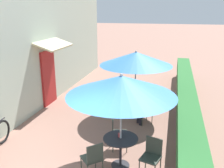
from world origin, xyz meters
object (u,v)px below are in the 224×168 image
(patio_table_near, at_px, (121,145))
(cafe_chair_mid_left, at_px, (147,108))
(coffee_cup_near, at_px, (120,135))
(cafe_chair_mid_back, at_px, (113,100))
(cafe_chair_near_back, at_px, (117,131))
(cafe_chair_mid_right, at_px, (144,95))
(coffee_cup_mid, at_px, (136,95))
(cafe_chair_near_right, at_px, (152,154))
(patio_table_mid, at_px, (135,100))
(patio_umbrella_near, at_px, (121,86))
(seated_patron_mid_left, at_px, (144,104))
(patio_umbrella_mid, at_px, (136,59))
(cafe_chair_near_left, at_px, (93,157))

(patio_table_near, xyz_separation_m, cafe_chair_mid_left, (0.33, 2.50, -0.03))
(coffee_cup_near, distance_m, cafe_chair_mid_left, 2.50)
(patio_table_near, xyz_separation_m, cafe_chair_mid_back, (-0.90, 2.93, -0.03))
(coffee_cup_near, bearing_deg, cafe_chair_near_back, 108.08)
(cafe_chair_mid_right, height_order, coffee_cup_mid, cafe_chair_mid_right)
(cafe_chair_near_right, xyz_separation_m, patio_table_mid, (-0.90, 3.21, 0.03))
(patio_table_near, height_order, cafe_chair_mid_back, cafe_chair_mid_back)
(patio_umbrella_near, bearing_deg, seated_patron_mid_left, 84.40)
(cafe_chair_near_right, xyz_separation_m, patio_umbrella_mid, (-0.90, 3.21, 1.49))
(cafe_chair_mid_back, bearing_deg, patio_umbrella_near, -77.87)
(cafe_chair_mid_back, bearing_deg, cafe_chair_mid_left, -24.17)
(cafe_chair_near_back, relative_size, cafe_chair_mid_back, 1.00)
(cafe_chair_mid_back, bearing_deg, patio_table_near, -77.87)
(cafe_chair_near_left, bearing_deg, cafe_chair_mid_back, 52.97)
(coffee_cup_mid, bearing_deg, patio_table_mid, 111.61)
(patio_umbrella_near, height_order, cafe_chair_mid_right, patio_umbrella_near)
(cafe_chair_near_back, xyz_separation_m, cafe_chair_mid_left, (0.58, 1.79, 0.00))
(patio_table_near, relative_size, cafe_chair_mid_back, 0.94)
(cafe_chair_near_left, height_order, coffee_cup_mid, cafe_chair_near_left)
(cafe_chair_near_right, height_order, cafe_chair_mid_back, same)
(patio_umbrella_mid, bearing_deg, seated_patron_mid_left, -57.77)
(patio_umbrella_near, relative_size, coffee_cup_mid, 27.05)
(cafe_chair_mid_back, bearing_deg, cafe_chair_near_back, -78.69)
(patio_table_near, relative_size, seated_patron_mid_left, 0.65)
(patio_table_mid, bearing_deg, patio_table_near, -87.01)
(coffee_cup_near, height_order, cafe_chair_mid_right, cafe_chair_mid_right)
(patio_table_mid, bearing_deg, cafe_chair_mid_back, -169.24)
(patio_table_mid, distance_m, cafe_chair_mid_left, 0.75)
(cafe_chair_near_left, bearing_deg, coffee_cup_near, 10.37)
(coffee_cup_mid, bearing_deg, seated_patron_mid_left, -55.48)
(cafe_chair_mid_left, distance_m, seated_patron_mid_left, 0.20)
(cafe_chair_near_right, bearing_deg, cafe_chair_near_left, 35.83)
(cafe_chair_mid_left, height_order, seated_patron_mid_left, seated_patron_mid_left)
(patio_table_near, xyz_separation_m, patio_table_mid, (-0.16, 3.07, 0.00))
(cafe_chair_near_back, xyz_separation_m, patio_umbrella_mid, (0.09, 2.36, 1.49))
(cafe_chair_near_left, height_order, seated_patron_mid_left, seated_patron_mid_left)
(patio_umbrella_mid, bearing_deg, cafe_chair_near_left, -95.14)
(cafe_chair_mid_back, bearing_deg, patio_table_mid, 5.83)
(cafe_chair_near_left, height_order, patio_umbrella_mid, patio_umbrella_mid)
(patio_umbrella_near, bearing_deg, patio_table_mid, 92.99)
(patio_umbrella_near, bearing_deg, patio_umbrella_mid, 92.99)
(patio_table_mid, bearing_deg, coffee_cup_mid, -68.39)
(cafe_chair_near_right, height_order, coffee_cup_mid, cafe_chair_near_right)
(patio_umbrella_near, xyz_separation_m, cafe_chair_near_back, (-0.25, 0.71, -1.49))
(cafe_chair_near_left, xyz_separation_m, cafe_chair_near_right, (1.23, 0.44, 0.00))
(patio_umbrella_near, distance_m, patio_table_mid, 3.41)
(cafe_chair_near_right, distance_m, seated_patron_mid_left, 2.63)
(cafe_chair_mid_left, distance_m, cafe_chair_mid_right, 1.30)
(seated_patron_mid_left, xyz_separation_m, coffee_cup_mid, (-0.35, 0.51, 0.10))
(coffee_cup_near, relative_size, patio_table_mid, 0.11)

